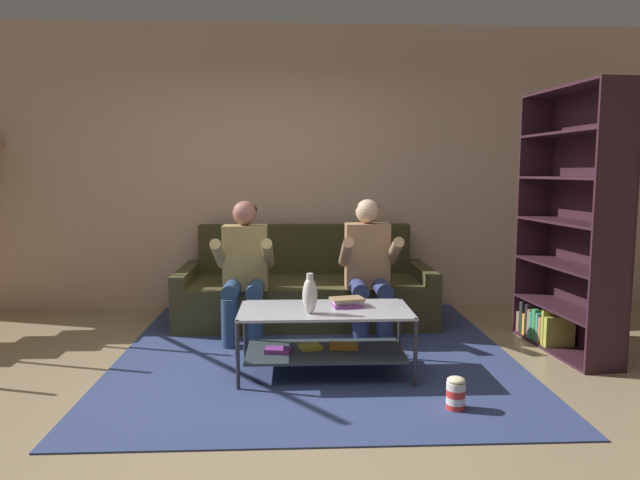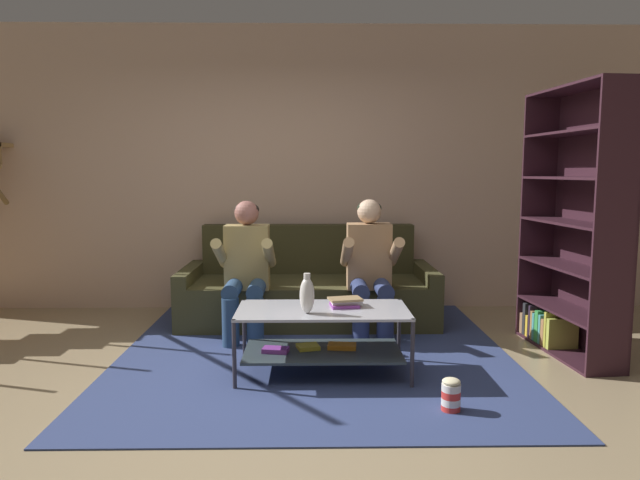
{
  "view_description": "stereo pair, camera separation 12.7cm",
  "coord_description": "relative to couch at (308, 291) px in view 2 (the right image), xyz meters",
  "views": [
    {
      "loc": [
        0.14,
        -3.5,
        1.42
      ],
      "look_at": [
        0.34,
        0.94,
        0.89
      ],
      "focal_mm": 32.0,
      "sensor_mm": 36.0,
      "label": 1
    },
    {
      "loc": [
        0.27,
        -3.51,
        1.42
      ],
      "look_at": [
        0.34,
        0.94,
        0.89
      ],
      "focal_mm": 32.0,
      "sensor_mm": 36.0,
      "label": 2
    }
  ],
  "objects": [
    {
      "name": "person_seated_right",
      "position": [
        0.53,
        -0.57,
        0.36
      ],
      "size": [
        0.5,
        0.58,
        1.19
      ],
      "color": "navy",
      "rests_on": "ground"
    },
    {
      "name": "book_stack",
      "position": [
        0.27,
        -1.41,
        0.22
      ],
      "size": [
        0.25,
        0.2,
        0.06
      ],
      "color": "purple",
      "rests_on": "coffee_table"
    },
    {
      "name": "couch",
      "position": [
        0.0,
        0.0,
        0.0
      ],
      "size": [
        2.37,
        0.96,
        0.9
      ],
      "color": "#3D3B21",
      "rests_on": "ground"
    },
    {
      "name": "ground",
      "position": [
        -0.25,
        -1.88,
        -0.28
      ],
      "size": [
        16.8,
        16.8,
        0.0
      ],
      "primitive_type": "plane",
      "color": "#978361"
    },
    {
      "name": "coffee_table",
      "position": [
        0.1,
        -1.49,
        0.03
      ],
      "size": [
        1.2,
        0.6,
        0.47
      ],
      "color": "#B3B5C0",
      "rests_on": "ground"
    },
    {
      "name": "area_rug",
      "position": [
        0.05,
        -0.88,
        -0.28
      ],
      "size": [
        3.01,
        3.42,
        0.01
      ],
      "color": "navy",
      "rests_on": "ground"
    },
    {
      "name": "vase",
      "position": [
        -0.0,
        -1.61,
        0.32
      ],
      "size": [
        0.1,
        0.1,
        0.28
      ],
      "color": "silver",
      "rests_on": "coffee_table"
    },
    {
      "name": "person_seated_left",
      "position": [
        -0.53,
        -0.57,
        0.35
      ],
      "size": [
        0.5,
        0.58,
        1.18
      ],
      "color": "navy",
      "rests_on": "ground"
    },
    {
      "name": "popcorn_tub",
      "position": [
        0.86,
        -2.14,
        -0.18
      ],
      "size": [
        0.11,
        0.11,
        0.21
      ],
      "color": "red",
      "rests_on": "ground"
    },
    {
      "name": "bookshelf",
      "position": [
        2.09,
        -0.99,
        0.6
      ],
      "size": [
        0.42,
        1.13,
        2.06
      ],
      "color": "#321923",
      "rests_on": "ground"
    },
    {
      "name": "back_partition",
      "position": [
        -0.25,
        0.58,
        1.17
      ],
      "size": [
        8.4,
        0.12,
        2.9
      ],
      "primitive_type": "cube",
      "color": "#CCA891",
      "rests_on": "ground"
    }
  ]
}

